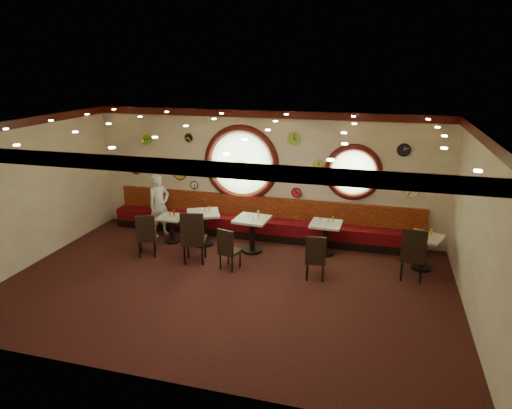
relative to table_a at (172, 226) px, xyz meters
name	(u,v)px	position (x,y,z in m)	size (l,w,h in m)	color
floor	(227,285)	(2.07, -1.83, -0.42)	(9.00, 6.00, 0.00)	black
ceiling	(223,126)	(2.07, -1.83, 2.78)	(9.00, 6.00, 0.02)	gold
wall_back	(264,174)	(2.07, 1.17, 1.18)	(9.00, 0.02, 3.20)	beige
wall_front	(150,278)	(2.07, -4.83, 1.18)	(9.00, 0.02, 3.20)	beige
wall_left	(29,193)	(-2.43, -1.83, 1.18)	(0.02, 6.00, 3.20)	beige
wall_right	(480,232)	(6.57, -1.83, 1.18)	(0.02, 6.00, 3.20)	beige
molding_back	(264,114)	(2.07, 1.12, 2.69)	(9.00, 0.10, 0.18)	#390D0A
molding_front	(143,165)	(2.07, -4.78, 2.69)	(9.00, 0.10, 0.18)	#390D0A
molding_left	(20,123)	(-2.38, -1.83, 2.69)	(0.10, 6.00, 0.18)	#390D0A
molding_right	(491,142)	(6.52, -1.83, 2.69)	(0.10, 6.00, 0.18)	#390D0A
banquette_base	(261,234)	(2.07, 0.89, -0.32)	(8.00, 0.55, 0.20)	black
banquette_seat	(261,225)	(2.07, 0.89, -0.07)	(8.00, 0.55, 0.30)	#56070E
banquette_back	(263,207)	(2.07, 1.11, 0.33)	(8.00, 0.10, 0.55)	#65080C
porthole_left_glass	(241,163)	(1.47, 1.16, 1.43)	(1.66, 1.66, 0.02)	#7FAC67
porthole_left_frame	(241,164)	(1.47, 1.15, 1.43)	(1.98, 1.98, 0.18)	#390D0A
porthole_left_ring	(241,164)	(1.47, 1.12, 1.43)	(1.61, 1.61, 0.03)	gold
porthole_right_glass	(353,172)	(4.27, 1.16, 1.38)	(1.10, 1.10, 0.02)	#7FAC67
porthole_right_frame	(353,172)	(4.27, 1.15, 1.38)	(1.38, 1.38, 0.18)	#390D0A
porthole_right_ring	(353,173)	(4.27, 1.12, 1.38)	(1.09, 1.09, 0.03)	gold
wall_clock_0	(294,138)	(2.82, 1.13, 2.13)	(0.30, 0.30, 0.03)	#79BA3A
wall_clock_1	(297,193)	(2.92, 1.13, 0.78)	(0.24, 0.24, 0.03)	red
wall_clock_2	(136,168)	(-1.53, 1.13, 1.13)	(0.32, 0.32, 0.03)	red
wall_clock_3	(189,138)	(0.07, 1.13, 2.03)	(0.24, 0.24, 0.03)	black
wall_clock_4	(411,191)	(5.62, 1.13, 1.03)	(0.34, 0.34, 0.03)	silver
wall_clock_5	(318,164)	(3.42, 1.13, 1.53)	(0.22, 0.22, 0.03)	#CDD647
wall_clock_6	(147,140)	(-1.13, 1.13, 1.93)	(0.26, 0.26, 0.03)	#6FB724
wall_clock_7	(180,173)	(-0.23, 1.13, 1.08)	(0.36, 0.36, 0.03)	gold
wall_clock_8	(194,185)	(0.17, 1.13, 0.78)	(0.20, 0.20, 0.03)	white
wall_clock_9	(404,150)	(5.37, 1.13, 1.98)	(0.28, 0.28, 0.03)	black
table_a	(172,226)	(0.00, 0.00, 0.00)	(0.61, 0.61, 0.67)	black
table_b	(203,224)	(0.83, 0.06, 0.10)	(1.01, 1.01, 0.84)	black
table_c	(252,231)	(2.10, -0.04, 0.10)	(0.81, 0.81, 0.84)	black
table_d	(326,235)	(3.78, 0.28, 0.06)	(0.72, 0.72, 0.77)	black
table_e	(423,248)	(5.92, 0.03, 0.06)	(0.90, 0.90, 0.76)	black
chair_a	(146,233)	(-0.16, -0.97, 0.16)	(0.57, 0.57, 0.63)	black
chair_b	(193,234)	(1.03, -1.03, 0.27)	(0.60, 0.60, 0.75)	black
chair_c	(228,247)	(1.87, -1.15, 0.12)	(0.49, 0.49, 0.58)	black
chair_d	(316,255)	(3.75, -1.12, 0.14)	(0.45, 0.45, 0.61)	black
chair_e	(413,251)	(5.66, -0.62, 0.23)	(0.50, 0.50, 0.71)	black
condiment_a_salt	(170,214)	(-0.05, 0.06, 0.30)	(0.04, 0.04, 0.10)	silver
condiment_b_salt	(200,209)	(0.73, 0.11, 0.46)	(0.04, 0.04, 0.10)	silver
condiment_c_salt	(249,215)	(1.99, 0.04, 0.46)	(0.03, 0.03, 0.09)	silver
condiment_d_salt	(321,220)	(3.64, 0.33, 0.40)	(0.04, 0.04, 0.11)	silver
condiment_a_pepper	(170,215)	(-0.02, -0.02, 0.29)	(0.03, 0.03, 0.09)	#BBBBBF
condiment_b_pepper	(205,210)	(0.87, 0.07, 0.47)	(0.04, 0.04, 0.11)	silver
condiment_c_pepper	(253,218)	(2.14, -0.12, 0.46)	(0.03, 0.03, 0.09)	silver
condiment_d_pepper	(329,221)	(3.83, 0.29, 0.39)	(0.03, 0.03, 0.09)	silver
condiment_a_bottle	(174,213)	(0.07, 0.03, 0.33)	(0.05, 0.05, 0.17)	gold
condiment_b_bottle	(209,208)	(0.94, 0.17, 0.49)	(0.05, 0.05, 0.15)	gold
condiment_c_bottle	(258,214)	(2.22, 0.06, 0.49)	(0.05, 0.05, 0.15)	yellow
condiment_d_bottle	(333,219)	(3.93, 0.40, 0.41)	(0.04, 0.04, 0.14)	gold
condiment_e_salt	(423,232)	(5.88, 0.14, 0.39)	(0.04, 0.04, 0.10)	silver
condiment_e_pepper	(428,235)	(5.97, -0.01, 0.39)	(0.04, 0.04, 0.10)	silver
condiment_e_bottle	(431,231)	(6.05, 0.13, 0.42)	(0.05, 0.05, 0.16)	yellow
waiter	(159,205)	(-0.50, 0.37, 0.39)	(0.59, 0.39, 1.62)	silver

